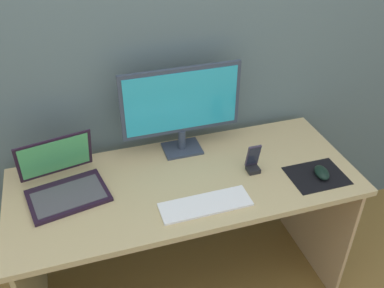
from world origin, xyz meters
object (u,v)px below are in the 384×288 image
(laptop, at_px, (64,182))
(keyboard_external, at_px, (205,204))
(monitor, at_px, (181,106))
(mouse, at_px, (322,173))
(phone_in_dock, at_px, (253,162))

(laptop, height_order, keyboard_external, laptop)
(monitor, distance_m, mouse, 0.70)
(laptop, relative_size, keyboard_external, 0.97)
(monitor, distance_m, phone_in_dock, 0.41)
(monitor, xyz_separation_m, phone_in_dock, (0.26, -0.25, -0.20))
(mouse, bearing_deg, monitor, 155.12)
(monitor, bearing_deg, keyboard_external, -92.70)
(keyboard_external, height_order, phone_in_dock, phone_in_dock)
(keyboard_external, xyz_separation_m, mouse, (0.56, 0.03, 0.02))
(monitor, bearing_deg, mouse, -35.50)
(laptop, distance_m, keyboard_external, 0.61)
(monitor, xyz_separation_m, mouse, (0.54, -0.38, -0.22))
(keyboard_external, bearing_deg, mouse, 2.07)
(laptop, bearing_deg, phone_in_dock, -7.56)
(monitor, distance_m, keyboard_external, 0.47)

